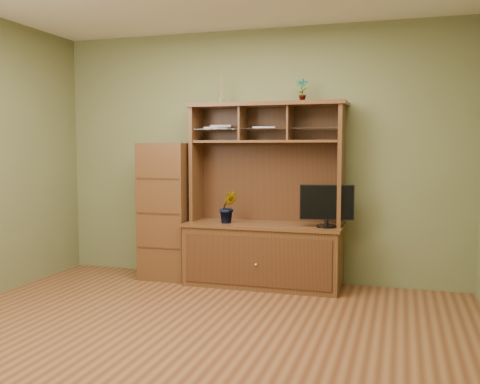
% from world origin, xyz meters
% --- Properties ---
extents(room, '(4.54, 4.04, 2.74)m').
position_xyz_m(room, '(0.00, 0.00, 1.35)').
color(room, '#5A2E19').
rests_on(room, ground).
extents(media_hutch, '(1.66, 0.61, 1.90)m').
position_xyz_m(media_hutch, '(0.16, 1.73, 0.52)').
color(media_hutch, '#3F2312').
rests_on(media_hutch, room).
extents(monitor, '(0.53, 0.20, 0.42)m').
position_xyz_m(monitor, '(0.82, 1.64, 0.87)').
color(monitor, black).
rests_on(monitor, media_hutch).
extents(orchid_plant, '(0.22, 0.20, 0.34)m').
position_xyz_m(orchid_plant, '(-0.20, 1.65, 0.82)').
color(orchid_plant, '#2B581E').
rests_on(orchid_plant, media_hutch).
extents(top_plant, '(0.13, 0.09, 0.24)m').
position_xyz_m(top_plant, '(0.54, 1.80, 2.02)').
color(top_plant, '#2E6E26').
rests_on(top_plant, media_hutch).
extents(reed_diffuser, '(0.06, 0.06, 0.30)m').
position_xyz_m(reed_diffuser, '(-0.33, 1.80, 2.02)').
color(reed_diffuser, silver).
rests_on(reed_diffuser, media_hutch).
extents(magazines, '(0.81, 0.24, 0.04)m').
position_xyz_m(magazines, '(-0.20, 1.80, 1.65)').
color(magazines, silver).
rests_on(magazines, media_hutch).
extents(side_cabinet, '(0.53, 0.48, 1.48)m').
position_xyz_m(side_cabinet, '(-0.94, 1.74, 0.74)').
color(side_cabinet, '#3F2312').
rests_on(side_cabinet, room).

